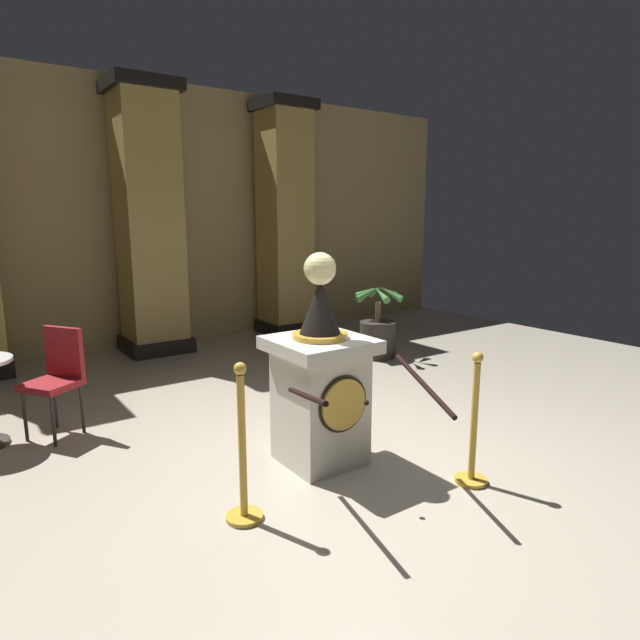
% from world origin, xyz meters
% --- Properties ---
extents(ground_plane, '(11.88, 11.88, 0.00)m').
position_xyz_m(ground_plane, '(0.00, 0.00, 0.00)').
color(ground_plane, '#B2A893').
extents(back_wall, '(11.88, 0.16, 3.85)m').
position_xyz_m(back_wall, '(0.00, 5.05, 1.93)').
color(back_wall, tan).
rests_on(back_wall, ground_plane).
extents(pedestal_clock, '(0.72, 0.72, 1.66)m').
position_xyz_m(pedestal_clock, '(-0.12, 0.16, 0.64)').
color(pedestal_clock, beige).
rests_on(pedestal_clock, ground_plane).
extents(stanchion_near, '(0.24, 0.24, 1.05)m').
position_xyz_m(stanchion_near, '(-1.00, -0.25, 0.37)').
color(stanchion_near, gold).
rests_on(stanchion_near, ground_plane).
extents(stanchion_far, '(0.24, 0.24, 0.99)m').
position_xyz_m(stanchion_far, '(0.59, -0.77, 0.34)').
color(stanchion_far, gold).
rests_on(stanchion_far, ground_plane).
extents(velvet_rope, '(1.09, 1.07, 0.22)m').
position_xyz_m(velvet_rope, '(-0.21, -0.51, 0.79)').
color(velvet_rope, black).
extents(column_right, '(0.84, 0.84, 3.70)m').
position_xyz_m(column_right, '(2.21, 4.46, 1.84)').
color(column_right, black).
rests_on(column_right, ground_plane).
extents(column_centre_rear, '(0.91, 0.91, 3.70)m').
position_xyz_m(column_centre_rear, '(0.00, 4.46, 1.84)').
color(column_centre_rear, black).
rests_on(column_centre_rear, ground_plane).
extents(potted_palm_right, '(0.70, 0.66, 1.03)m').
position_xyz_m(potted_palm_right, '(2.39, 2.33, 0.35)').
color(potted_palm_right, '#2D2823').
rests_on(potted_palm_right, ground_plane).
extents(cafe_chair_red, '(0.56, 0.56, 0.96)m').
position_xyz_m(cafe_chair_red, '(-1.70, 1.93, 0.57)').
color(cafe_chair_red, black).
rests_on(cafe_chair_red, ground_plane).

